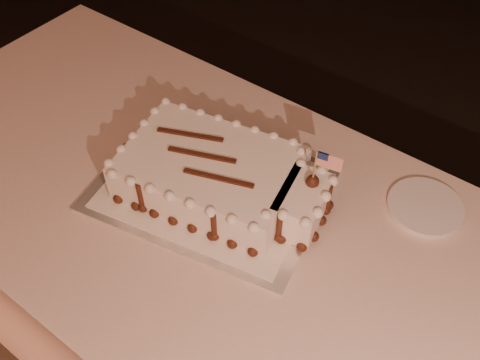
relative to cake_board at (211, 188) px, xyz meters
The scene contains 4 objects.
cake_board is the anchor object (origin of this frame).
doily 0.01m from the cake_board, ahead, with size 0.44×0.33×0.00m, color white.
sheet_cake 0.06m from the cake_board, 11.89° to the left, with size 0.48×0.32×0.18m.
side_plate 0.47m from the cake_board, 29.93° to the left, with size 0.16×0.16×0.01m, color silver.
Camera 1 is at (0.15, 0.05, 1.65)m, focal length 40.00 mm.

